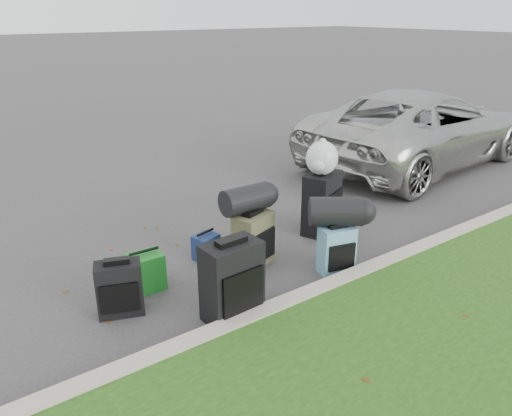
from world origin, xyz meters
TOP-DOWN VIEW (x-y plane):
  - ground at (0.00, 0.00)m, footprint 120.00×120.00m
  - curb at (0.00, -1.00)m, footprint 120.00×0.18m
  - suv at (4.37, 1.39)m, footprint 5.01×2.66m
  - suitcase_small_black at (-1.85, -0.09)m, footprint 0.47×0.36m
  - suitcase_large_black_left at (-1.05, -0.75)m, footprint 0.53×0.33m
  - suitcase_olive at (-0.30, -0.03)m, footprint 0.50×0.40m
  - suitcase_teal at (0.31, -0.69)m, footprint 0.41×0.30m
  - suitcase_large_black_right at (0.90, 0.18)m, footprint 0.60×0.49m
  - tote_green at (-1.48, 0.18)m, footprint 0.34×0.28m
  - tote_navy at (-0.66, 0.39)m, footprint 0.31×0.27m
  - duffel_left at (-0.33, 0.07)m, footprint 0.54×0.29m
  - duffel_right at (0.34, -0.63)m, footprint 0.63×0.58m
  - trash_bag at (0.86, 0.18)m, footprint 0.40×0.40m

SIDE VIEW (x-z plane):
  - ground at x=0.00m, z-range 0.00..0.00m
  - curb at x=0.00m, z-range 0.00..0.15m
  - tote_navy at x=-0.66m, z-range 0.00..0.29m
  - tote_green at x=-1.48m, z-range 0.00..0.38m
  - suitcase_small_black at x=-1.85m, z-range 0.00..0.52m
  - suitcase_teal at x=0.31m, z-range 0.00..0.52m
  - suitcase_olive at x=-0.30m, z-range 0.00..0.60m
  - suitcase_large_black_left at x=-1.05m, z-range 0.00..0.75m
  - suitcase_large_black_right at x=0.90m, z-range 0.00..0.78m
  - suv at x=4.37m, z-range 0.00..1.34m
  - duffel_right at x=0.34m, z-range 0.52..0.83m
  - duffel_left at x=-0.33m, z-range 0.60..0.89m
  - trash_bag at x=0.86m, z-range 0.78..1.18m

